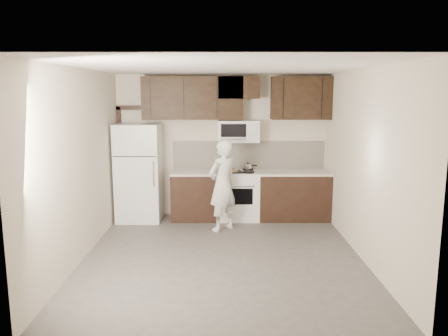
{
  "coord_description": "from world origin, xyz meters",
  "views": [
    {
      "loc": [
        0.0,
        -6.07,
        2.36
      ],
      "look_at": [
        0.02,
        0.9,
        1.15
      ],
      "focal_mm": 35.0,
      "sensor_mm": 36.0,
      "label": 1
    }
  ],
  "objects_px": {
    "refrigerator": "(139,172)",
    "person": "(223,185)",
    "stove": "(238,195)",
    "microwave": "(239,131)"
  },
  "relations": [
    {
      "from": "person",
      "to": "microwave",
      "type": "bearing_deg",
      "value": -153.04
    },
    {
      "from": "refrigerator",
      "to": "microwave",
      "type": "bearing_deg",
      "value": 5.15
    },
    {
      "from": "microwave",
      "to": "refrigerator",
      "type": "height_order",
      "value": "microwave"
    },
    {
      "from": "refrigerator",
      "to": "person",
      "type": "relative_size",
      "value": 1.14
    },
    {
      "from": "microwave",
      "to": "person",
      "type": "xyz_separation_m",
      "value": [
        -0.3,
        -0.81,
        -0.86
      ]
    },
    {
      "from": "stove",
      "to": "person",
      "type": "distance_m",
      "value": 0.82
    },
    {
      "from": "stove",
      "to": "refrigerator",
      "type": "height_order",
      "value": "refrigerator"
    },
    {
      "from": "refrigerator",
      "to": "person",
      "type": "bearing_deg",
      "value": -22.52
    },
    {
      "from": "refrigerator",
      "to": "person",
      "type": "height_order",
      "value": "refrigerator"
    },
    {
      "from": "stove",
      "to": "microwave",
      "type": "distance_m",
      "value": 1.2
    }
  ]
}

